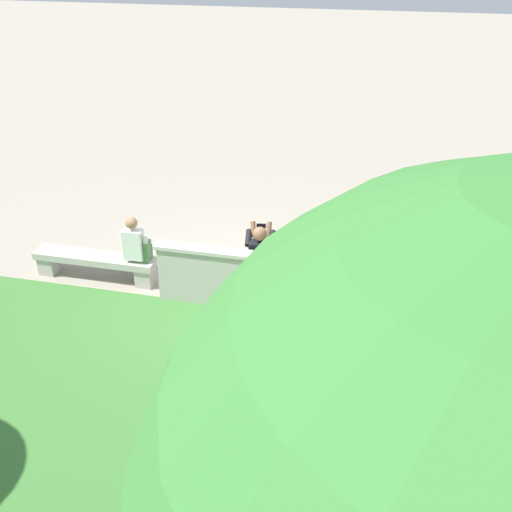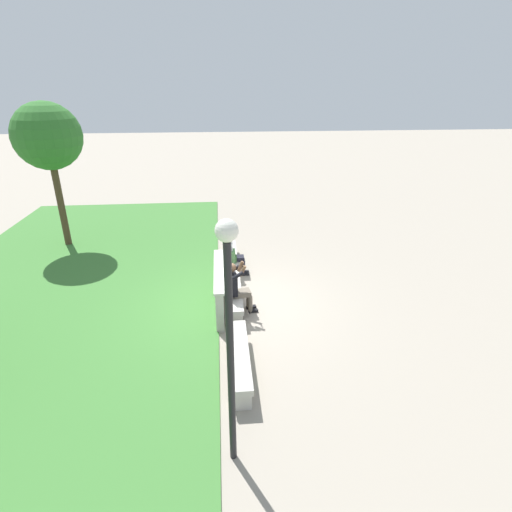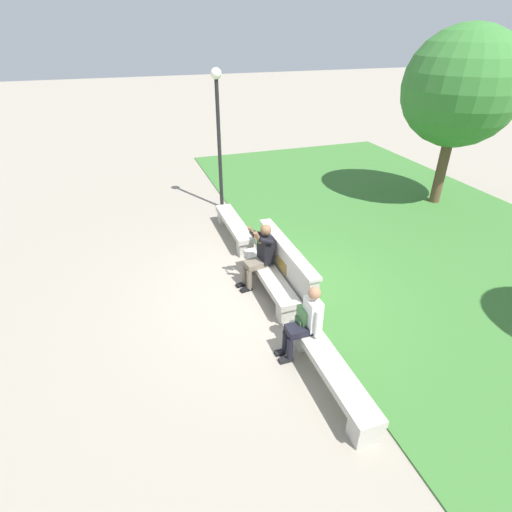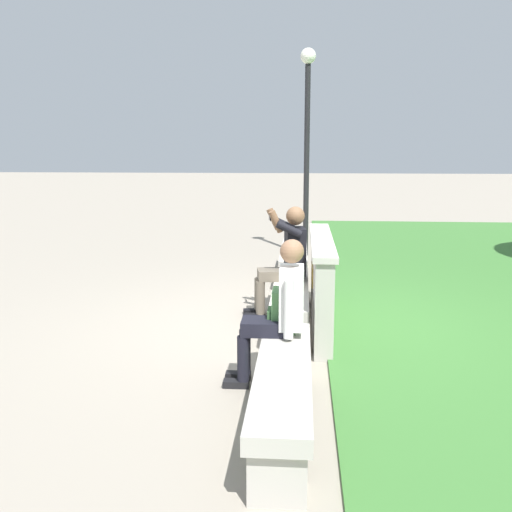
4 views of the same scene
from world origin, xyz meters
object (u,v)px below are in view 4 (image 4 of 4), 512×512
at_px(bench_near, 291,298).
at_px(person_distant, 279,308).
at_px(bench_mid, 283,386).
at_px(lamp_post, 307,122).
at_px(bench_main, 294,258).
at_px(person_photographer, 285,256).
at_px(backpack, 283,311).

bearing_deg(bench_near, person_distant, -2.15).
xyz_separation_m(bench_near, bench_mid, (2.53, 0.00, 0.00)).
bearing_deg(bench_near, lamp_post, 177.64).
relative_size(bench_main, person_photographer, 1.64).
distance_m(bench_mid, person_photographer, 2.92).
bearing_deg(person_photographer, bench_near, 12.33).
relative_size(bench_main, bench_near, 1.00).
xyz_separation_m(bench_main, person_photographer, (2.18, -0.08, 0.43)).
xyz_separation_m(person_photographer, lamp_post, (-4.13, 0.26, 1.72)).
xyz_separation_m(bench_mid, person_distant, (-0.77, -0.07, 0.37)).
bearing_deg(backpack, person_distant, -17.65).
bearing_deg(bench_main, backpack, -0.46).
relative_size(bench_near, lamp_post, 0.58).
height_order(bench_near, bench_mid, same).
relative_size(bench_main, bench_mid, 1.00).
height_order(bench_main, person_distant, person_distant).
height_order(bench_mid, lamp_post, lamp_post).
xyz_separation_m(bench_main, person_distant, (4.30, -0.07, 0.37)).
xyz_separation_m(person_distant, lamp_post, (-6.25, 0.25, 1.78)).
distance_m(bench_main, lamp_post, 2.90).
bearing_deg(lamp_post, person_photographer, -3.63).
relative_size(bench_near, person_distant, 1.72).
relative_size(bench_main, backpack, 5.07).
bearing_deg(lamp_post, bench_main, -5.44).
xyz_separation_m(bench_near, lamp_post, (-4.48, 0.18, 2.15)).
distance_m(bench_near, person_photographer, 0.56).
bearing_deg(bench_near, backpack, -1.16).
relative_size(person_photographer, backpack, 3.08).
relative_size(bench_main, lamp_post, 0.58).
bearing_deg(person_photographer, person_distant, 0.28).
height_order(bench_mid, person_photographer, person_photographer).
bearing_deg(person_distant, bench_main, 179.12).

